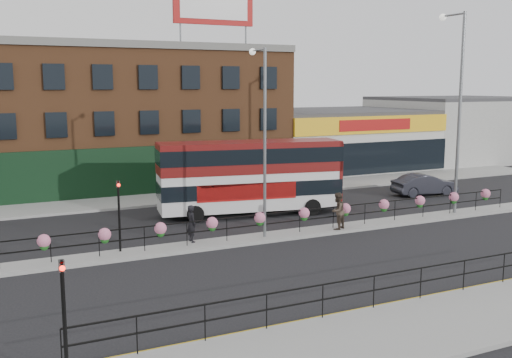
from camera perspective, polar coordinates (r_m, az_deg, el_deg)
name	(u,v)px	position (r m, az deg, el deg)	size (l,w,h in m)	color
ground	(282,237)	(30.00, 2.51, -5.53)	(120.00, 120.00, 0.00)	black
south_pavement	(460,319)	(20.74, 18.88, -12.53)	(60.00, 4.00, 0.15)	#959693
north_pavement	(198,196)	(40.69, -5.55, -1.60)	(60.00, 4.00, 0.15)	#959693
median	(282,235)	(29.98, 2.52, -5.39)	(60.00, 1.60, 0.15)	#959693
yellow_line_inner	(412,299)	(22.33, 14.65, -10.96)	(60.00, 0.10, 0.01)	gold
yellow_line_outer	(416,300)	(22.20, 14.96, -11.09)	(60.00, 0.10, 0.01)	gold
brick_building	(110,117)	(46.60, -13.73, 5.79)	(25.00, 12.21, 10.30)	brown
supermarket	(334,139)	(54.58, 7.40, 3.79)	(15.00, 12.25, 5.30)	silver
warehouse_east	(456,128)	(63.88, 18.53, 4.60)	(14.50, 12.00, 6.30)	#ABABA6
billboard	(214,3)	(44.06, -4.05, 16.35)	(6.00, 0.29, 4.40)	#A3100E
median_railing	(282,216)	(29.75, 2.53, -3.58)	(30.04, 0.56, 1.23)	black
south_railing	(374,284)	(20.53, 11.18, -9.80)	(20.04, 0.05, 1.12)	black
double_decker_bus	(251,170)	(34.58, -0.51, 0.87)	(10.88, 4.26, 4.29)	silver
car	(424,185)	(42.58, 15.75, -0.52)	(4.64, 2.15, 1.47)	#272831
pedestrian_a	(192,224)	(28.43, -6.15, -4.24)	(0.45, 0.66, 1.77)	black
pedestrian_b	(337,211)	(30.99, 7.76, -3.03)	(1.15, 1.06, 1.91)	#41352A
lamp_column_west	(263,126)	(28.79, 0.64, 5.07)	(0.33, 1.60, 9.11)	slate
lamp_column_east	(457,95)	(36.23, 18.57, 7.58)	(0.41, 2.00, 11.42)	slate
traffic_light_south	(63,295)	(15.48, -17.90, -10.46)	(0.15, 0.28, 3.65)	black
traffic_light_median	(119,200)	(27.05, -12.95, -1.99)	(0.15, 0.28, 3.65)	black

